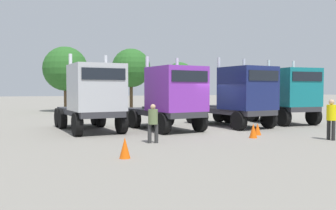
{
  "coord_description": "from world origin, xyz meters",
  "views": [
    {
      "loc": [
        -8.6,
        -17.26,
        2.24
      ],
      "look_at": [
        -1.56,
        2.18,
        1.31
      ],
      "focal_mm": 38.41,
      "sensor_mm": 36.0,
      "label": 1
    }
  ],
  "objects_px": {
    "semi_truck_silver": "(93,96)",
    "semi_truck_purple": "(171,97)",
    "semi_truck_teal": "(288,95)",
    "traffic_cone_far": "(258,129)",
    "traffic_cone_near": "(253,131)",
    "semi_truck_navy": "(241,96)",
    "traffic_cone_mid": "(125,148)",
    "visitor_with_camera": "(153,121)",
    "visitor_in_hivis": "(331,116)"
  },
  "relations": [
    {
      "from": "semi_truck_purple",
      "to": "visitor_in_hivis",
      "type": "relative_size",
      "value": 3.37
    },
    {
      "from": "traffic_cone_mid",
      "to": "semi_truck_teal",
      "type": "bearing_deg",
      "value": 31.62
    },
    {
      "from": "semi_truck_purple",
      "to": "traffic_cone_mid",
      "type": "bearing_deg",
      "value": -41.96
    },
    {
      "from": "traffic_cone_near",
      "to": "traffic_cone_mid",
      "type": "xyz_separation_m",
      "value": [
        -6.6,
        -2.73,
        0.01
      ]
    },
    {
      "from": "traffic_cone_mid",
      "to": "traffic_cone_far",
      "type": "relative_size",
      "value": 1.18
    },
    {
      "from": "traffic_cone_near",
      "to": "visitor_with_camera",
      "type": "bearing_deg",
      "value": 178.84
    },
    {
      "from": "traffic_cone_far",
      "to": "semi_truck_silver",
      "type": "bearing_deg",
      "value": 152.41
    },
    {
      "from": "semi_truck_purple",
      "to": "traffic_cone_near",
      "type": "height_order",
      "value": "semi_truck_purple"
    },
    {
      "from": "traffic_cone_mid",
      "to": "semi_truck_purple",
      "type": "bearing_deg",
      "value": 58.63
    },
    {
      "from": "semi_truck_navy",
      "to": "semi_truck_teal",
      "type": "xyz_separation_m",
      "value": [
        3.87,
        0.75,
        0.01
      ]
    },
    {
      "from": "visitor_in_hivis",
      "to": "traffic_cone_far",
      "type": "xyz_separation_m",
      "value": [
        -2.05,
        2.54,
        -0.75
      ]
    },
    {
      "from": "visitor_with_camera",
      "to": "traffic_cone_near",
      "type": "bearing_deg",
      "value": -79.35
    },
    {
      "from": "semi_truck_teal",
      "to": "traffic_cone_near",
      "type": "bearing_deg",
      "value": -48.32
    },
    {
      "from": "visitor_with_camera",
      "to": "semi_truck_purple",
      "type": "bearing_deg",
      "value": -18.23
    },
    {
      "from": "traffic_cone_near",
      "to": "traffic_cone_far",
      "type": "xyz_separation_m",
      "value": [
        0.78,
        0.82,
        -0.04
      ]
    },
    {
      "from": "visitor_in_hivis",
      "to": "semi_truck_teal",
      "type": "bearing_deg",
      "value": 68.16
    },
    {
      "from": "visitor_with_camera",
      "to": "traffic_cone_near",
      "type": "xyz_separation_m",
      "value": [
        4.76,
        -0.1,
        -0.6
      ]
    },
    {
      "from": "visitor_with_camera",
      "to": "traffic_cone_far",
      "type": "height_order",
      "value": "visitor_with_camera"
    },
    {
      "from": "semi_truck_silver",
      "to": "semi_truck_navy",
      "type": "distance_m",
      "value": 8.4
    },
    {
      "from": "semi_truck_silver",
      "to": "traffic_cone_near",
      "type": "relative_size",
      "value": 9.45
    },
    {
      "from": "semi_truck_purple",
      "to": "traffic_cone_mid",
      "type": "distance_m",
      "value": 7.9
    },
    {
      "from": "semi_truck_navy",
      "to": "visitor_in_hivis",
      "type": "xyz_separation_m",
      "value": [
        1.0,
        -5.82,
        -0.81
      ]
    },
    {
      "from": "semi_truck_purple",
      "to": "traffic_cone_near",
      "type": "xyz_separation_m",
      "value": [
        2.56,
        -3.9,
        -1.47
      ]
    },
    {
      "from": "semi_truck_silver",
      "to": "semi_truck_purple",
      "type": "distance_m",
      "value": 4.06
    },
    {
      "from": "visitor_in_hivis",
      "to": "visitor_with_camera",
      "type": "xyz_separation_m",
      "value": [
        -7.6,
        1.82,
        -0.11
      ]
    },
    {
      "from": "semi_truck_purple",
      "to": "traffic_cone_mid",
      "type": "height_order",
      "value": "semi_truck_purple"
    },
    {
      "from": "traffic_cone_near",
      "to": "traffic_cone_mid",
      "type": "bearing_deg",
      "value": -157.56
    },
    {
      "from": "semi_truck_silver",
      "to": "semi_truck_navy",
      "type": "bearing_deg",
      "value": 79.01
    },
    {
      "from": "semi_truck_teal",
      "to": "traffic_cone_near",
      "type": "xyz_separation_m",
      "value": [
        -5.7,
        -4.85,
        -1.52
      ]
    },
    {
      "from": "semi_truck_teal",
      "to": "visitor_in_hivis",
      "type": "relative_size",
      "value": 3.25
    },
    {
      "from": "semi_truck_silver",
      "to": "semi_truck_navy",
      "type": "relative_size",
      "value": 1.02
    },
    {
      "from": "visitor_with_camera",
      "to": "visitor_in_hivis",
      "type": "bearing_deg",
      "value": -91.64
    },
    {
      "from": "traffic_cone_mid",
      "to": "traffic_cone_near",
      "type": "bearing_deg",
      "value": 22.44
    },
    {
      "from": "semi_truck_purple",
      "to": "traffic_cone_far",
      "type": "xyz_separation_m",
      "value": [
        3.35,
        -3.08,
        -1.52
      ]
    },
    {
      "from": "semi_truck_silver",
      "to": "traffic_cone_mid",
      "type": "distance_m",
      "value": 7.53
    },
    {
      "from": "semi_truck_purple",
      "to": "semi_truck_navy",
      "type": "relative_size",
      "value": 0.97
    },
    {
      "from": "visitor_in_hivis",
      "to": "traffic_cone_mid",
      "type": "distance_m",
      "value": 9.52
    },
    {
      "from": "visitor_in_hivis",
      "to": "traffic_cone_near",
      "type": "distance_m",
      "value": 3.39
    },
    {
      "from": "semi_truck_purple",
      "to": "traffic_cone_mid",
      "type": "xyz_separation_m",
      "value": [
        -4.04,
        -6.63,
        -1.47
      ]
    },
    {
      "from": "traffic_cone_near",
      "to": "semi_truck_silver",
      "type": "bearing_deg",
      "value": 144.59
    },
    {
      "from": "visitor_in_hivis",
      "to": "traffic_cone_near",
      "type": "relative_size",
      "value": 2.68
    },
    {
      "from": "semi_truck_teal",
      "to": "visitor_with_camera",
      "type": "distance_m",
      "value": 11.53
    },
    {
      "from": "semi_truck_silver",
      "to": "visitor_in_hivis",
      "type": "distance_m",
      "value": 11.37
    },
    {
      "from": "visitor_with_camera",
      "to": "semi_truck_navy",
      "type": "bearing_deg",
      "value": -46.93
    },
    {
      "from": "semi_truck_purple",
      "to": "traffic_cone_near",
      "type": "distance_m",
      "value": 4.89
    },
    {
      "from": "semi_truck_silver",
      "to": "traffic_cone_near",
      "type": "xyz_separation_m",
      "value": [
        6.55,
        -4.65,
        -1.52
      ]
    },
    {
      "from": "semi_truck_teal",
      "to": "traffic_cone_far",
      "type": "distance_m",
      "value": 6.54
    },
    {
      "from": "semi_truck_teal",
      "to": "traffic_cone_mid",
      "type": "xyz_separation_m",
      "value": [
        -12.3,
        -7.58,
        -1.51
      ]
    },
    {
      "from": "semi_truck_purple",
      "to": "traffic_cone_far",
      "type": "relative_size",
      "value": 10.38
    },
    {
      "from": "semi_truck_silver",
      "to": "visitor_in_hivis",
      "type": "relative_size",
      "value": 3.52
    }
  ]
}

